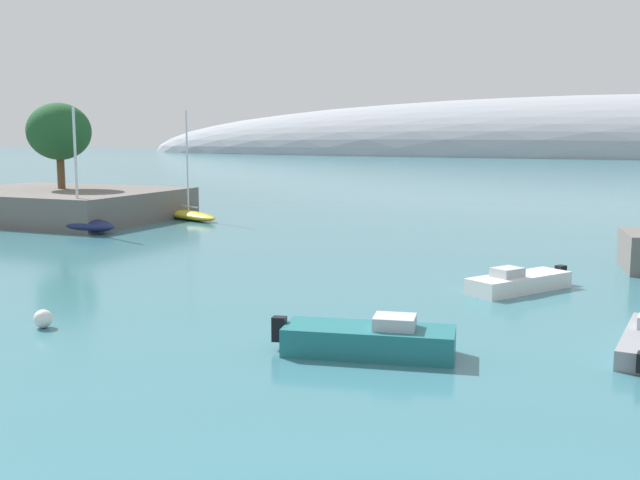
# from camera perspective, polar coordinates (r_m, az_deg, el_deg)

# --- Properties ---
(shore_outcrop) EXTENTS (18.08, 14.03, 2.36)m
(shore_outcrop) POSITION_cam_1_polar(r_m,az_deg,el_deg) (64.72, -19.36, 2.60)
(shore_outcrop) COLOR #66605B
(shore_outcrop) RESTS_ON ground
(tree_clump_shore) EXTENTS (5.18, 5.18, 7.03)m
(tree_clump_shore) POSITION_cam_1_polar(r_m,az_deg,el_deg) (65.60, -19.27, 7.79)
(tree_clump_shore) COLOR brown
(tree_clump_shore) RESTS_ON shore_outcrop
(distant_ridge) EXTENTS (339.32, 58.65, 36.97)m
(distant_ridge) POSITION_cam_1_polar(r_m,az_deg,el_deg) (243.76, 22.64, 5.87)
(distant_ridge) COLOR #999EA8
(distant_ridge) RESTS_ON ground
(sailboat_yellow_near_shore) EXTENTS (7.60, 4.98, 8.74)m
(sailboat_yellow_near_shore) POSITION_cam_1_polar(r_m,az_deg,el_deg) (61.45, -9.98, 1.96)
(sailboat_yellow_near_shore) COLOR yellow
(sailboat_yellow_near_shore) RESTS_ON water
(sailboat_navy_mid_mooring) EXTENTS (7.34, 3.58, 8.74)m
(sailboat_navy_mid_mooring) POSITION_cam_1_polar(r_m,az_deg,el_deg) (55.66, -17.93, 1.23)
(sailboat_navy_mid_mooring) COLOR navy
(sailboat_navy_mid_mooring) RESTS_ON water
(motorboat_teal_alongside_breakwater) EXTENTS (5.89, 2.85, 1.29)m
(motorboat_teal_alongside_breakwater) POSITION_cam_1_polar(r_m,az_deg,el_deg) (23.68, 3.78, -7.58)
(motorboat_teal_alongside_breakwater) COLOR #1E6B70
(motorboat_teal_alongside_breakwater) RESTS_ON water
(motorboat_white_outer) EXTENTS (4.14, 5.28, 1.12)m
(motorboat_white_outer) POSITION_cam_1_polar(r_m,az_deg,el_deg) (34.13, 14.91, -3.11)
(motorboat_white_outer) COLOR white
(motorboat_white_outer) RESTS_ON water
(mooring_buoy_white) EXTENTS (0.66, 0.66, 0.66)m
(mooring_buoy_white) POSITION_cam_1_polar(r_m,az_deg,el_deg) (28.59, -20.34, -5.65)
(mooring_buoy_white) COLOR silver
(mooring_buoy_white) RESTS_ON water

